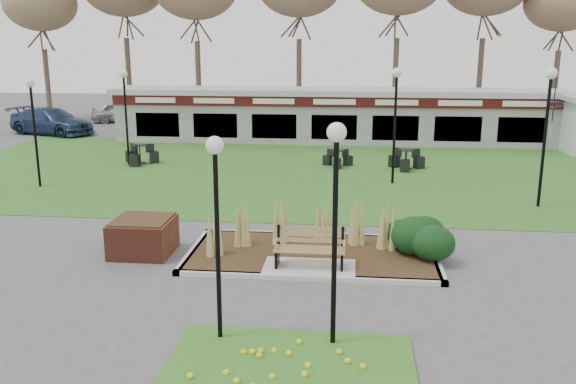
# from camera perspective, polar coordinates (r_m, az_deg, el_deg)

# --- Properties ---
(ground) EXTENTS (100.00, 100.00, 0.00)m
(ground) POSITION_cam_1_polar(r_m,az_deg,el_deg) (14.67, 1.96, -7.65)
(ground) COLOR #515154
(ground) RESTS_ON ground
(lawn) EXTENTS (34.00, 16.00, 0.02)m
(lawn) POSITION_cam_1_polar(r_m,az_deg,el_deg) (26.19, 3.85, 2.00)
(lawn) COLOR #366820
(lawn) RESTS_ON ground
(flower_bed) EXTENTS (4.20, 3.00, 0.16)m
(flower_bed) POSITION_cam_1_polar(r_m,az_deg,el_deg) (10.51, 0.09, -16.49)
(flower_bed) COLOR #356F1F
(flower_bed) RESTS_ON ground
(planting_bed) EXTENTS (6.75, 3.40, 1.27)m
(planting_bed) POSITION_cam_1_polar(r_m,az_deg,el_deg) (15.79, 6.96, -4.76)
(planting_bed) COLOR #382116
(planting_bed) RESTS_ON ground
(park_bench) EXTENTS (1.70, 0.66, 0.93)m
(park_bench) POSITION_cam_1_polar(r_m,az_deg,el_deg) (14.70, 2.05, -5.17)
(park_bench) COLOR olive
(park_bench) RESTS_ON ground
(brick_planter) EXTENTS (1.50, 1.50, 0.95)m
(brick_planter) POSITION_cam_1_polar(r_m,az_deg,el_deg) (16.31, -13.40, -4.02)
(brick_planter) COLOR brown
(brick_planter) RESTS_ON ground
(food_pavilion) EXTENTS (24.60, 3.40, 2.90)m
(food_pavilion) POSITION_cam_1_polar(r_m,az_deg,el_deg) (33.82, 4.43, 7.19)
(food_pavilion) COLOR gray
(food_pavilion) RESTS_ON ground
(lamp_post_near_left) EXTENTS (0.34, 0.34, 4.08)m
(lamp_post_near_left) POSITION_cam_1_polar(r_m,az_deg,el_deg) (10.40, 4.48, 0.47)
(lamp_post_near_left) COLOR black
(lamp_post_near_left) RESTS_ON ground
(lamp_post_near_right) EXTENTS (0.32, 0.32, 3.82)m
(lamp_post_near_right) POSITION_cam_1_polar(r_m,az_deg,el_deg) (10.70, -6.74, -0.27)
(lamp_post_near_right) COLOR black
(lamp_post_near_right) RESTS_ON ground
(lamp_post_mid_left) EXTENTS (0.34, 0.34, 4.10)m
(lamp_post_mid_left) POSITION_cam_1_polar(r_m,az_deg,el_deg) (24.64, -22.79, 7.22)
(lamp_post_mid_left) COLOR black
(lamp_post_mid_left) RESTS_ON ground
(lamp_post_mid_right) EXTENTS (0.38, 0.38, 4.60)m
(lamp_post_mid_right) POSITION_cam_1_polar(r_m,az_deg,el_deg) (21.55, 23.16, 7.36)
(lamp_post_mid_right) COLOR black
(lamp_post_mid_right) RESTS_ON ground
(lamp_post_far_right) EXTENTS (0.37, 0.37, 4.45)m
(lamp_post_far_right) POSITION_cam_1_polar(r_m,az_deg,el_deg) (23.64, 10.06, 8.47)
(lamp_post_far_right) COLOR black
(lamp_post_far_right) RESTS_ON ground
(lamp_post_far_left) EXTENTS (0.35, 0.35, 4.21)m
(lamp_post_far_left) POSITION_cam_1_polar(r_m,az_deg,el_deg) (27.88, -15.02, 8.65)
(lamp_post_far_left) COLOR black
(lamp_post_far_left) RESTS_ON ground
(bistro_set_a) EXTENTS (1.61, 1.43, 0.86)m
(bistro_set_a) POSITION_cam_1_polar(r_m,az_deg,el_deg) (28.38, -13.67, 3.16)
(bistro_set_a) COLOR black
(bistro_set_a) RESTS_ON ground
(bistro_set_c) EXTENTS (1.36, 1.19, 0.72)m
(bistro_set_c) POSITION_cam_1_polar(r_m,az_deg,el_deg) (27.08, 4.67, 2.92)
(bistro_set_c) COLOR black
(bistro_set_c) RESTS_ON ground
(bistro_set_d) EXTENTS (1.57, 1.48, 0.84)m
(bistro_set_d) POSITION_cam_1_polar(r_m,az_deg,el_deg) (26.91, 10.99, 2.72)
(bistro_set_d) COLOR black
(bistro_set_d) RESTS_ON ground
(patio_umbrella) EXTENTS (2.26, 2.30, 2.62)m
(patio_umbrella) POSITION_cam_1_polar(r_m,az_deg,el_deg) (33.36, 23.50, 6.32)
(patio_umbrella) COLOR black
(patio_umbrella) RESTS_ON ground
(car_silver) EXTENTS (4.43, 3.12, 1.40)m
(car_silver) POSITION_cam_1_polar(r_m,az_deg,el_deg) (43.86, -15.35, 7.24)
(car_silver) COLOR #A7A7AC
(car_silver) RESTS_ON ground
(car_black) EXTENTS (3.97, 2.38, 1.24)m
(car_black) POSITION_cam_1_polar(r_m,az_deg,el_deg) (36.75, -12.15, 6.11)
(car_black) COLOR black
(car_black) RESTS_ON ground
(car_blue) EXTENTS (5.86, 3.88, 1.58)m
(car_blue) POSITION_cam_1_polar(r_m,az_deg,el_deg) (39.22, -21.25, 6.20)
(car_blue) COLOR navy
(car_blue) RESTS_ON ground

